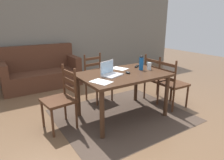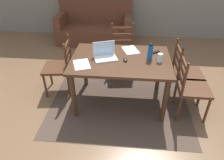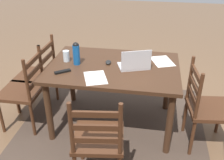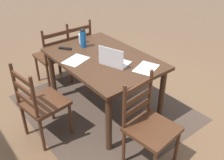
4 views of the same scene
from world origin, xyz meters
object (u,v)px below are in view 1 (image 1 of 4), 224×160
at_px(laptop, 110,72).
at_px(drinking_glass, 149,66).
at_px(chair_right_near, 172,84).
at_px(chair_left_far, 61,99).
at_px(chair_far_head, 98,78).
at_px(computer_mouse, 128,72).
at_px(tv_remote, 137,66).
at_px(dining_table, 123,79).
at_px(chair_right_far, 157,79).
at_px(couch, 41,72).
at_px(water_bottle, 141,62).

distance_m(laptop, drinking_glass, 0.78).
distance_m(chair_right_near, chair_left_far, 2.04).
bearing_deg(chair_far_head, drinking_glass, -58.47).
height_order(computer_mouse, tv_remote, computer_mouse).
bearing_deg(chair_left_far, computer_mouse, -13.22).
distance_m(laptop, computer_mouse, 0.31).
relative_size(dining_table, computer_mouse, 14.26).
bearing_deg(chair_right_near, chair_right_far, 90.00).
height_order(chair_far_head, tv_remote, chair_far_head).
height_order(dining_table, chair_right_far, chair_right_far).
xyz_separation_m(couch, water_bottle, (1.18, -2.38, 0.54)).
distance_m(couch, tv_remote, 2.53).
distance_m(chair_right_far, couch, 2.82).
height_order(chair_left_far, water_bottle, water_bottle).
bearing_deg(chair_right_near, couch, 124.39).
bearing_deg(chair_right_near, chair_far_head, 133.73).
bearing_deg(dining_table, water_bottle, 2.24).
relative_size(laptop, tv_remote, 2.21).
distance_m(chair_right_near, couch, 3.14).
height_order(chair_far_head, chair_right_near, same).
relative_size(chair_right_far, chair_left_far, 1.00).
height_order(water_bottle, drinking_glass, water_bottle).
xyz_separation_m(dining_table, chair_right_near, (1.00, -0.19, -0.21)).
bearing_deg(drinking_glass, computer_mouse, -178.52).
bearing_deg(chair_left_far, water_bottle, -7.42).
xyz_separation_m(chair_left_far, computer_mouse, (1.07, -0.25, 0.32)).
distance_m(chair_far_head, water_bottle, 1.04).
relative_size(chair_far_head, computer_mouse, 9.50).
distance_m(chair_right_near, computer_mouse, 1.00).
xyz_separation_m(dining_table, couch, (-0.77, 2.39, -0.31)).
bearing_deg(water_bottle, chair_right_near, -19.52).
distance_m(chair_right_far, drinking_glass, 0.63).
xyz_separation_m(chair_far_head, laptop, (-0.23, -0.84, 0.36)).
bearing_deg(laptop, tv_remote, 16.61).
xyz_separation_m(chair_far_head, couch, (-0.76, 1.53, -0.11)).
bearing_deg(chair_right_near, computer_mouse, 171.30).
distance_m(chair_far_head, laptop, 0.94).
distance_m(chair_far_head, drinking_glass, 1.11).
bearing_deg(computer_mouse, chair_right_near, -15.13).
distance_m(chair_left_far, laptop, 0.87).
height_order(chair_right_far, tv_remote, chair_right_far).
relative_size(chair_far_head, drinking_glass, 7.62).
relative_size(chair_left_far, couch, 0.53).
height_order(chair_far_head, drinking_glass, chair_far_head).
distance_m(couch, laptop, 2.47).
relative_size(chair_right_near, laptop, 2.53).
bearing_deg(couch, laptop, -77.25).
relative_size(dining_table, chair_right_far, 1.50).
relative_size(laptop, computer_mouse, 3.76).
relative_size(chair_right_far, computer_mouse, 9.50).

